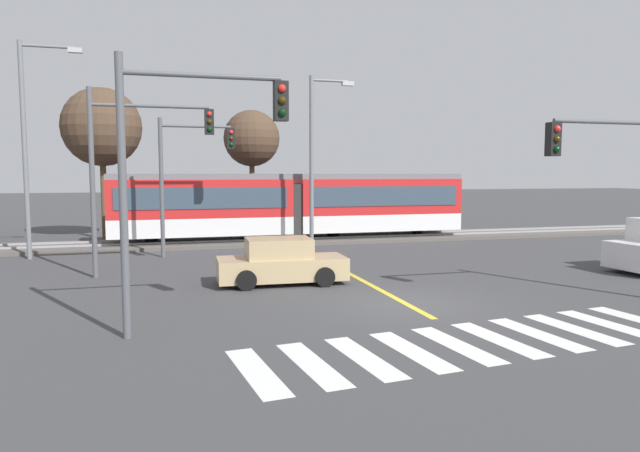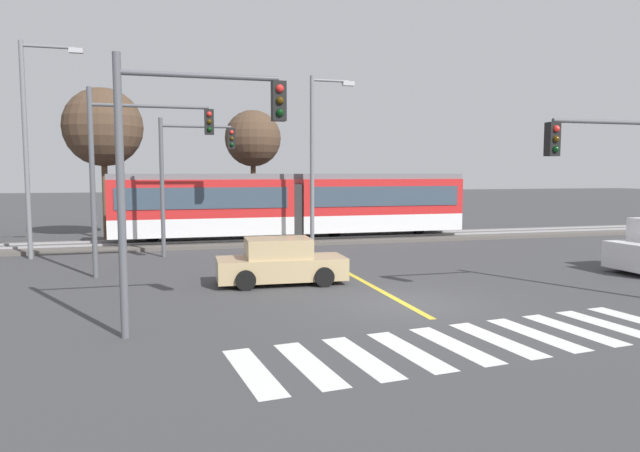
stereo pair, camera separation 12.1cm
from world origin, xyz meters
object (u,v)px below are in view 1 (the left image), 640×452
Objects in this scene: traffic_light_near_left at (181,152)px; traffic_light_far_left at (187,165)px; bare_tree_west at (102,127)px; sedan_crossing at (281,263)px; street_lamp_west at (30,136)px; light_rail_tram at (293,203)px; traffic_light_mid_left at (134,155)px; bare_tree_east at (252,139)px; street_lamp_centre at (316,152)px; traffic_light_near_right at (619,173)px.

traffic_light_near_left is 1.03× the size of traffic_light_far_left.
traffic_light_far_left is 0.73× the size of bare_tree_west.
street_lamp_west reaches higher than sedan_crossing.
bare_tree_west is at bearing 117.97° from traffic_light_far_left.
street_lamp_west is (-8.99, 8.14, 4.47)m from sedan_crossing.
traffic_light_mid_left is (-7.60, -8.42, 2.24)m from light_rail_tram.
traffic_light_mid_left is 12.54m from bare_tree_west.
traffic_light_mid_left is 0.72× the size of street_lamp_west.
street_lamp_west is at bearing 171.66° from traffic_light_far_left.
light_rail_tram is 4.34× the size of sedan_crossing.
light_rail_tram is at bearing 47.94° from traffic_light_mid_left.
street_lamp_west reaches higher than bare_tree_east.
traffic_light_near_left is at bearing -116.83° from street_lamp_centre.
light_rail_tram is at bearing 35.19° from traffic_light_far_left.
sedan_crossing is 0.47× the size of street_lamp_west.
traffic_light_near_right is 23.38m from bare_tree_east.
sedan_crossing is 0.52× the size of bare_tree_west.
traffic_light_near_left is 0.95× the size of traffic_light_mid_left.
bare_tree_east is (-1.23, 5.98, 3.70)m from light_rail_tram.
street_lamp_west is (-17.58, 13.24, 1.52)m from traffic_light_near_right.
bare_tree_west is at bearing 158.64° from light_rail_tram.
bare_tree_west is (-2.14, 12.23, 1.82)m from traffic_light_mid_left.
bare_tree_west is (-4.12, 7.76, 2.13)m from traffic_light_far_left.
traffic_light_near_left is at bearing -102.67° from bare_tree_east.
traffic_light_near_left is at bearing -80.26° from bare_tree_west.
traffic_light_near_left is 0.83× the size of bare_tree_east.
bare_tree_east is at bearing 99.84° from street_lamp_centre.
sedan_crossing is 0.69× the size of traffic_light_near_left.
sedan_crossing is 10.42m from traffic_light_near_right.
street_lamp_centre is (3.31, 7.88, 3.95)m from sedan_crossing.
light_rail_tram is 3.08× the size of traffic_light_far_left.
traffic_light_near_right is at bearing -72.80° from bare_tree_east.
bare_tree_east is at bearing 40.10° from street_lamp_west.
traffic_light_far_left is at bearing -113.79° from bare_tree_east.
traffic_light_near_right is at bearing -30.63° from traffic_light_mid_left.
street_lamp_west is 14.00m from bare_tree_east.
light_rail_tram is 11.62m from sedan_crossing.
sedan_crossing is 17.96m from bare_tree_east.
sedan_crossing is 0.77× the size of traffic_light_near_right.
traffic_light_near_left is 1.13× the size of traffic_light_near_right.
light_rail_tram is 2.46× the size of bare_tree_east.
traffic_light_near_right is at bearing -47.54° from traffic_light_far_left.
bare_tree_east is (-1.61, 9.26, 1.09)m from street_lamp_centre.
traffic_light_far_left is at bearing 132.46° from traffic_light_near_right.
bare_tree_east is (10.70, 9.01, 0.58)m from street_lamp_west.
street_lamp_west is (-5.67, 13.38, 1.06)m from traffic_light_near_left.
light_rail_tram is at bearing 75.28° from sedan_crossing.
bare_tree_west is at bearing 99.74° from traffic_light_near_left.
traffic_light_near_left is 0.76× the size of street_lamp_centre.
traffic_light_near_right is 22.06m from street_lamp_west.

